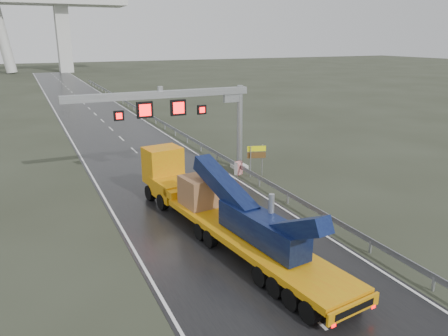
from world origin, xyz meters
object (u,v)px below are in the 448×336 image
sign_gantry (186,108)px  striped_barrier (238,168)px  exit_sign_pair (256,155)px  heavy_haul_truck (211,203)px

sign_gantry → striped_barrier: bearing=-22.5°
exit_sign_pair → striped_barrier: exit_sign_pair is taller
striped_barrier → sign_gantry: bearing=134.3°
heavy_haul_truck → exit_sign_pair: size_ratio=7.19×
sign_gantry → striped_barrier: (3.90, -1.61, -5.06)m
exit_sign_pair → heavy_haul_truck: bearing=-115.5°
exit_sign_pair → striped_barrier: 1.99m
exit_sign_pair → striped_barrier: (-1.10, 1.06, -1.28)m
sign_gantry → exit_sign_pair: bearing=-28.1°
sign_gantry → striped_barrier: size_ratio=13.36×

